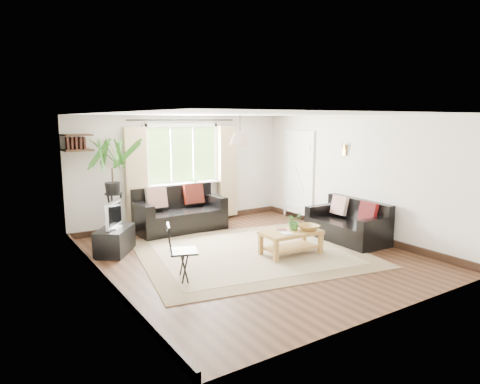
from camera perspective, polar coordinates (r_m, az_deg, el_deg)
floor at (r=7.46m, az=1.69°, el=-8.41°), size 5.50×5.50×0.00m
ceiling at (r=7.10m, az=1.79°, el=10.35°), size 5.50×5.50×0.00m
wall_back at (r=9.55m, az=-7.70°, el=2.88°), size 5.00×0.02×2.40m
wall_front at (r=5.20m, az=19.26°, el=-3.26°), size 5.00×0.02×2.40m
wall_left at (r=6.14m, az=-17.85°, el=-1.28°), size 0.02×5.50×2.40m
wall_right at (r=8.83m, az=15.20°, el=2.08°), size 0.02×5.50×2.40m
rug at (r=7.57m, az=1.53°, el=-8.07°), size 4.28×3.85×0.02m
window at (r=9.48m, az=-7.64°, el=4.95°), size 2.50×0.16×2.16m
door at (r=10.04m, az=7.82°, el=2.05°), size 0.06×0.96×2.06m
corner_shelf at (r=8.53m, az=-20.93°, el=6.18°), size 0.50×0.50×0.34m
pendant_lamp at (r=7.43m, az=0.00°, el=7.62°), size 0.36×0.36×0.54m
wall_sconce at (r=8.93m, az=13.62°, el=5.71°), size 0.12×0.12×0.28m
sofa_back at (r=9.07m, az=-8.06°, el=-2.39°), size 1.86×0.95×0.87m
sofa_right at (r=8.50m, az=14.05°, el=-3.85°), size 1.61×0.85×0.75m
coffee_table at (r=7.48m, az=6.78°, el=-6.73°), size 1.06×0.62×0.42m
table_plant at (r=7.48m, az=7.20°, el=-3.82°), size 0.32×0.29×0.31m
bowl at (r=7.52m, az=9.10°, el=-4.68°), size 0.38×0.38×0.09m
book_a at (r=7.20m, az=5.57°, el=-5.54°), size 0.20×0.26×0.02m
book_b at (r=7.39m, az=5.00°, el=-5.11°), size 0.24×0.26×0.02m
tv_stand at (r=7.82m, az=-16.34°, el=-6.24°), size 0.88×0.95×0.45m
tv at (r=7.71m, az=-16.50°, el=-2.86°), size 0.56×0.64×0.49m
palm_stand at (r=8.58m, az=-16.57°, el=0.36°), size 0.94×0.94×1.98m
folding_chair at (r=6.28m, az=-7.55°, el=-7.97°), size 0.56×0.56×0.84m
sill_plant at (r=9.57m, az=-6.02°, el=2.11°), size 0.14×0.10×0.27m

